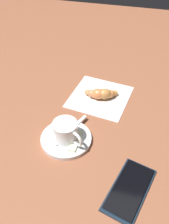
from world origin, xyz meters
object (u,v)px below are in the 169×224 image
object	(u,v)px
sugar_packet	(75,141)
croissant	(101,94)
espresso_cup	(66,131)
saucer	(66,139)
cell_phone	(129,189)
napkin	(100,97)
teaspoon	(66,134)

from	to	relation	value
sugar_packet	croissant	world-z (taller)	croissant
espresso_cup	sugar_packet	bearing A→B (deg)	77.61
saucer	cell_phone	bearing A→B (deg)	59.41
espresso_cup	napkin	world-z (taller)	espresso_cup
teaspoon	croissant	xyz separation A→B (m)	(-0.19, 0.06, 0.00)
teaspoon	sugar_packet	distance (m)	0.03
espresso_cup	cell_phone	bearing A→B (deg)	59.65
sugar_packet	cell_phone	world-z (taller)	sugar_packet
cell_phone	napkin	bearing A→B (deg)	-156.98
croissant	napkin	bearing A→B (deg)	-135.03
espresso_cup	napkin	distance (m)	0.21
saucer	cell_phone	distance (m)	0.21
saucer	teaspoon	distance (m)	0.01
sugar_packet	croissant	bearing A→B (deg)	-6.42
saucer	espresso_cup	distance (m)	0.03
espresso_cup	croissant	bearing A→B (deg)	164.68
teaspoon	napkin	world-z (taller)	teaspoon
cell_phone	espresso_cup	bearing A→B (deg)	-120.35
saucer	espresso_cup	bearing A→B (deg)	40.33
saucer	teaspoon	size ratio (longest dim) A/B	1.04
sugar_packet	cell_phone	distance (m)	0.18
croissant	espresso_cup	bearing A→B (deg)	-15.32
saucer	sugar_packet	size ratio (longest dim) A/B	1.91
sugar_packet	croissant	xyz separation A→B (m)	(-0.20, 0.03, 0.00)
espresso_cup	saucer	bearing A→B (deg)	-139.67
napkin	croissant	size ratio (longest dim) A/B	1.60
napkin	croissant	bearing A→B (deg)	44.97
saucer	croissant	world-z (taller)	croissant
teaspoon	croissant	bearing A→B (deg)	162.60
espresso_cup	napkin	bearing A→B (deg)	166.53
sugar_packet	cell_phone	bearing A→B (deg)	-121.42
sugar_packet	croissant	distance (m)	0.20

